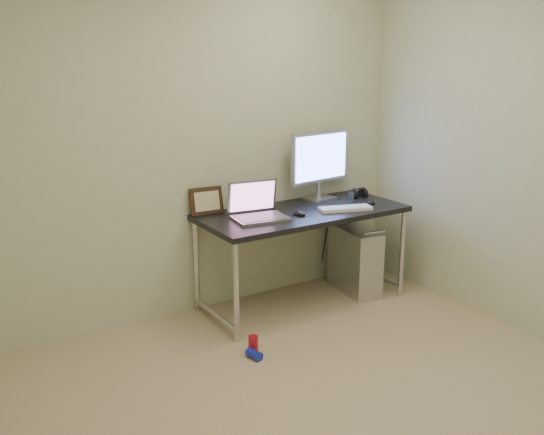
# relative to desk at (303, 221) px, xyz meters

# --- Properties ---
(floor) EXTENTS (3.50, 3.50, 0.00)m
(floor) POSITION_rel_desk_xyz_m (-0.70, -1.40, -0.67)
(floor) COLOR tan
(floor) RESTS_ON ground
(wall_back) EXTENTS (3.50, 0.02, 2.50)m
(wall_back) POSITION_rel_desk_xyz_m (-0.70, 0.35, 0.58)
(wall_back) COLOR beige
(wall_back) RESTS_ON ground
(desk) EXTENTS (1.59, 0.70, 0.75)m
(desk) POSITION_rel_desk_xyz_m (0.00, 0.00, 0.00)
(desk) COLOR black
(desk) RESTS_ON ground
(tower_computer) EXTENTS (0.30, 0.54, 0.57)m
(tower_computer) POSITION_rel_desk_xyz_m (0.51, -0.03, -0.40)
(tower_computer) COLOR #B3B2B7
(tower_computer) RESTS_ON ground
(cable_a) EXTENTS (0.01, 0.16, 0.69)m
(cable_a) POSITION_rel_desk_xyz_m (0.46, 0.30, -0.27)
(cable_a) COLOR black
(cable_a) RESTS_ON ground
(cable_b) EXTENTS (0.02, 0.11, 0.71)m
(cable_b) POSITION_rel_desk_xyz_m (0.55, 0.28, -0.29)
(cable_b) COLOR black
(cable_b) RESTS_ON ground
(can_red) EXTENTS (0.09, 0.09, 0.12)m
(can_red) POSITION_rel_desk_xyz_m (-0.75, -0.51, -0.61)
(can_red) COLOR red
(can_red) RESTS_ON ground
(can_white) EXTENTS (0.07, 0.07, 0.11)m
(can_white) POSITION_rel_desk_xyz_m (-0.74, -0.50, -0.62)
(can_white) COLOR silver
(can_white) RESTS_ON ground
(can_blue) EXTENTS (0.08, 0.12, 0.06)m
(can_blue) POSITION_rel_desk_xyz_m (-0.78, -0.58, -0.64)
(can_blue) COLOR #1624C2
(can_blue) RESTS_ON ground
(laptop) EXTENTS (0.42, 0.36, 0.26)m
(laptop) POSITION_rel_desk_xyz_m (-0.40, 0.01, 0.14)
(laptop) COLOR #B5B6BD
(laptop) RESTS_ON desk
(monitor) EXTENTS (0.59, 0.20, 0.55)m
(monitor) POSITION_rel_desk_xyz_m (0.32, 0.22, 0.40)
(monitor) COLOR #B5B6BD
(monitor) RESTS_ON desk
(keyboard) EXTENTS (0.42, 0.25, 0.02)m
(keyboard) POSITION_rel_desk_xyz_m (0.28, -0.16, 0.09)
(keyboard) COLOR white
(keyboard) RESTS_ON desk
(mouse_right) EXTENTS (0.09, 0.11, 0.03)m
(mouse_right) POSITION_rel_desk_xyz_m (0.58, -0.11, 0.10)
(mouse_right) COLOR black
(mouse_right) RESTS_ON desk
(mouse_left) EXTENTS (0.09, 0.13, 0.04)m
(mouse_left) POSITION_rel_desk_xyz_m (-0.10, -0.09, 0.10)
(mouse_left) COLOR black
(mouse_left) RESTS_ON desk
(headphones) EXTENTS (0.15, 0.09, 0.10)m
(headphones) POSITION_rel_desk_xyz_m (0.63, 0.11, 0.11)
(headphones) COLOR black
(headphones) RESTS_ON desk
(picture_frame) EXTENTS (0.26, 0.09, 0.20)m
(picture_frame) POSITION_rel_desk_xyz_m (-0.66, 0.30, 0.18)
(picture_frame) COLOR black
(picture_frame) RESTS_ON desk
(webcam) EXTENTS (0.04, 0.04, 0.12)m
(webcam) POSITION_rel_desk_xyz_m (-0.41, 0.29, 0.16)
(webcam) COLOR silver
(webcam) RESTS_ON desk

